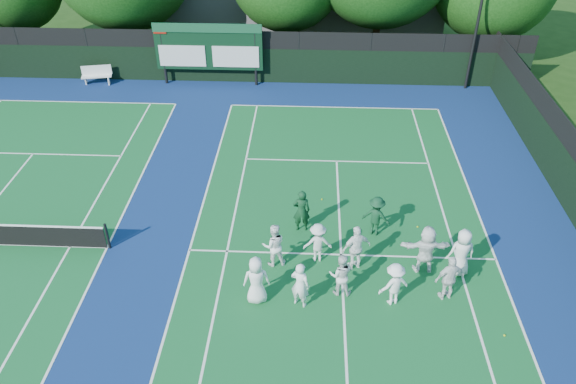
{
  "coord_description": "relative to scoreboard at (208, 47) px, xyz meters",
  "views": [
    {
      "loc": [
        -1.2,
        -14.3,
        13.33
      ],
      "look_at": [
        -2.0,
        3.0,
        1.3
      ],
      "focal_mm": 35.0,
      "sensor_mm": 36.0,
      "label": 1
    }
  ],
  "objects": [
    {
      "name": "tennis_ball_5",
      "position": [
        9.86,
        -14.3,
        -2.16
      ],
      "size": [
        0.07,
        0.07,
        0.07
      ],
      "primitive_type": "sphere",
      "color": "#B0C817",
      "rests_on": "ground"
    },
    {
      "name": "court_apron",
      "position": [
        1.01,
        -14.59,
        -2.19
      ],
      "size": [
        34.0,
        32.0,
        0.01
      ],
      "primitive_type": "cube",
      "color": "navy",
      "rests_on": "ground"
    },
    {
      "name": "near_court",
      "position": [
        7.01,
        -14.59,
        -2.18
      ],
      "size": [
        11.05,
        23.85,
        0.01
      ],
      "color": "#125928",
      "rests_on": "ground"
    },
    {
      "name": "ground",
      "position": [
        7.01,
        -15.59,
        -2.19
      ],
      "size": [
        120.0,
        120.0,
        0.0
      ],
      "primitive_type": "plane",
      "color": "#18340E",
      "rests_on": "ground"
    },
    {
      "name": "coach_left",
      "position": [
        5.54,
        -13.18,
        -1.31
      ],
      "size": [
        0.67,
        0.47,
        1.76
      ],
      "primitive_type": "imported",
      "rotation": [
        0.0,
        0.0,
        3.22
      ],
      "color": "#0F381D",
      "rests_on": "ground"
    },
    {
      "name": "player_back_1",
      "position": [
        6.15,
        -14.87,
        -1.42
      ],
      "size": [
        1.05,
        0.67,
        1.54
      ],
      "primitive_type": "imported",
      "rotation": [
        0.0,
        0.0,
        3.24
      ],
      "color": "silver",
      "rests_on": "ground"
    },
    {
      "name": "tennis_ball_1",
      "position": [
        9.98,
        -12.86,
        -2.16
      ],
      "size": [
        0.07,
        0.07,
        0.07
      ],
      "primitive_type": "sphere",
      "color": "#B0C817",
      "rests_on": "ground"
    },
    {
      "name": "player_back_2",
      "position": [
        7.46,
        -15.21,
        -1.3
      ],
      "size": [
        1.13,
        0.81,
        1.77
      ],
      "primitive_type": "imported",
      "rotation": [
        0.0,
        0.0,
        3.55
      ],
      "color": "white",
      "rests_on": "ground"
    },
    {
      "name": "tennis_ball_2",
      "position": [
        11.86,
        -18.1,
        -2.16
      ],
      "size": [
        0.07,
        0.07,
        0.07
      ],
      "primitive_type": "sphere",
      "color": "#B0C817",
      "rests_on": "ground"
    },
    {
      "name": "player_back_3",
      "position": [
        9.81,
        -15.23,
        -1.27
      ],
      "size": [
        1.74,
        0.62,
        1.85
      ],
      "primitive_type": "imported",
      "rotation": [
        0.0,
        0.0,
        3.19
      ],
      "color": "white",
      "rests_on": "ground"
    },
    {
      "name": "player_front_4",
      "position": [
        10.36,
        -16.53,
        -1.33
      ],
      "size": [
        1.08,
        0.71,
        1.71
      ],
      "primitive_type": "imported",
      "rotation": [
        0.0,
        0.0,
        3.46
      ],
      "color": "white",
      "rests_on": "ground"
    },
    {
      "name": "tennis_ball_4",
      "position": [
        6.33,
        -11.22,
        -2.16
      ],
      "size": [
        0.07,
        0.07,
        0.07
      ],
      "primitive_type": "sphere",
      "color": "#B0C817",
      "rests_on": "ground"
    },
    {
      "name": "player_front_0",
      "position": [
        4.21,
        -16.93,
        -1.31
      ],
      "size": [
        0.93,
        0.67,
        1.76
      ],
      "primitive_type": "imported",
      "rotation": [
        0.0,
        0.0,
        3.27
      ],
      "color": "white",
      "rests_on": "ground"
    },
    {
      "name": "scoreboard",
      "position": [
        0.0,
        0.0,
        0.0
      ],
      "size": [
        6.0,
        0.21,
        3.55
      ],
      "color": "black",
      "rests_on": "ground"
    },
    {
      "name": "back_fence",
      "position": [
        1.01,
        0.41,
        -0.83
      ],
      "size": [
        34.0,
        0.08,
        3.0
      ],
      "color": "black",
      "rests_on": "ground"
    },
    {
      "name": "player_front_3",
      "position": [
        8.58,
        -16.83,
        -1.4
      ],
      "size": [
        1.17,
        0.94,
        1.59
      ],
      "primitive_type": "imported",
      "rotation": [
        0.0,
        0.0,
        3.54
      ],
      "color": "white",
      "rests_on": "ground"
    },
    {
      "name": "player_back_4",
      "position": [
        10.98,
        -15.32,
        -1.28
      ],
      "size": [
        0.95,
        0.67,
        1.82
      ],
      "primitive_type": "imported",
      "rotation": [
        0.0,
        0.0,
        3.25
      ],
      "color": "white",
      "rests_on": "ground"
    },
    {
      "name": "player_front_2",
      "position": [
        6.9,
        -16.47,
        -1.4
      ],
      "size": [
        0.79,
        0.63,
        1.59
      ],
      "primitive_type": "imported",
      "rotation": [
        0.0,
        0.0,
        3.1
      ],
      "color": "white",
      "rests_on": "ground"
    },
    {
      "name": "coach_right",
      "position": [
        8.3,
        -13.29,
        -1.38
      ],
      "size": [
        1.19,
        0.93,
        1.62
      ],
      "primitive_type": "imported",
      "rotation": [
        0.0,
        0.0,
        2.78
      ],
      "color": "#0F3A20",
      "rests_on": "ground"
    },
    {
      "name": "bench",
      "position": [
        -6.54,
        -0.21,
        -1.62
      ],
      "size": [
        1.72,
        0.79,
        1.06
      ],
      "color": "white",
      "rests_on": "ground"
    },
    {
      "name": "player_back_0",
      "position": [
        4.65,
        -15.14,
        -1.35
      ],
      "size": [
        0.93,
        0.79,
        1.68
      ],
      "primitive_type": "imported",
      "rotation": [
        0.0,
        0.0,
        3.35
      ],
      "color": "white",
      "rests_on": "ground"
    },
    {
      "name": "clubhouse",
      "position": [
        5.01,
        8.41,
        -0.19
      ],
      "size": [
        18.0,
        6.0,
        4.0
      ],
      "primitive_type": "cube",
      "color": "slate",
      "rests_on": "ground"
    },
    {
      "name": "player_front_1",
      "position": [
        5.6,
        -17.06,
        -1.33
      ],
      "size": [
        0.74,
        0.63,
        1.72
      ],
      "primitive_type": "imported",
      "rotation": [
        0.0,
        0.0,
        2.72
      ],
      "color": "white",
      "rests_on": "ground"
    }
  ]
}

